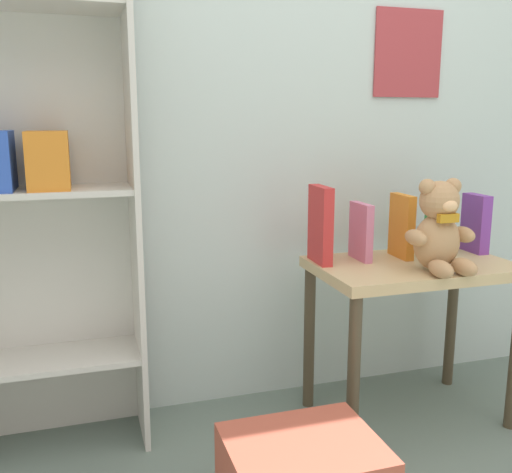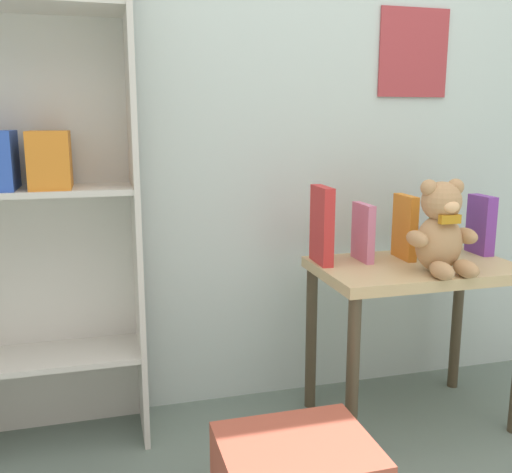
% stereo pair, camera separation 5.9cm
% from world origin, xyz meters
% --- Properties ---
extents(wall_back, '(4.80, 0.07, 2.50)m').
position_xyz_m(wall_back, '(0.00, 1.42, 1.25)').
color(wall_back, silver).
rests_on(wall_back, ground_plane).
extents(bookshelf_side, '(0.66, 0.26, 1.67)m').
position_xyz_m(bookshelf_side, '(-0.93, 1.28, 0.92)').
color(bookshelf_side, beige).
rests_on(bookshelf_side, ground_plane).
extents(display_table, '(0.67, 0.41, 0.57)m').
position_xyz_m(display_table, '(0.30, 1.06, 0.48)').
color(display_table, tan).
rests_on(display_table, ground_plane).
extents(teddy_bear, '(0.23, 0.21, 0.30)m').
position_xyz_m(teddy_bear, '(0.32, 0.95, 0.70)').
color(teddy_bear, tan).
rests_on(teddy_bear, display_table).
extents(book_standing_red, '(0.04, 0.15, 0.26)m').
position_xyz_m(book_standing_red, '(-0.00, 1.16, 0.70)').
color(book_standing_red, red).
rests_on(book_standing_red, display_table).
extents(book_standing_pink, '(0.03, 0.14, 0.20)m').
position_xyz_m(book_standing_pink, '(0.15, 1.16, 0.67)').
color(book_standing_pink, '#D17093').
rests_on(book_standing_pink, display_table).
extents(book_standing_orange, '(0.04, 0.13, 0.22)m').
position_xyz_m(book_standing_orange, '(0.30, 1.15, 0.68)').
color(book_standing_orange, orange).
rests_on(book_standing_orange, display_table).
extents(book_standing_green, '(0.03, 0.12, 0.20)m').
position_xyz_m(book_standing_green, '(0.46, 1.16, 0.67)').
color(book_standing_green, '#33934C').
rests_on(book_standing_green, display_table).
extents(book_standing_purple, '(0.04, 0.12, 0.21)m').
position_xyz_m(book_standing_purple, '(0.61, 1.14, 0.67)').
color(book_standing_purple, purple).
rests_on(book_standing_purple, display_table).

